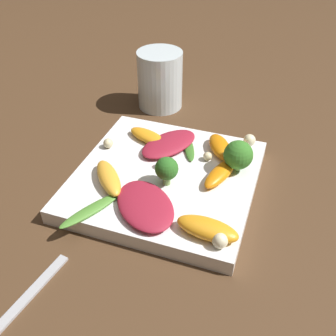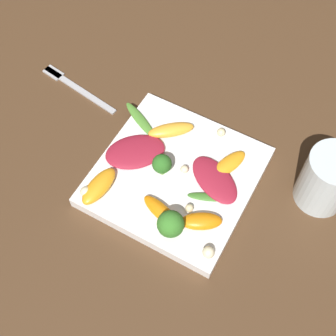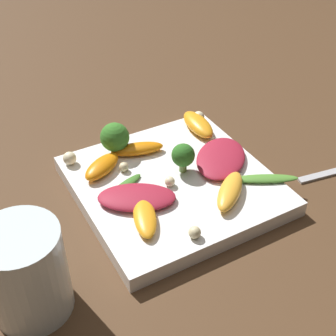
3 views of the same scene
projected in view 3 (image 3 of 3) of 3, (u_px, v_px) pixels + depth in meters
name	position (u px, v px, depth m)	size (l,w,h in m)	color
ground_plane	(173.00, 191.00, 0.63)	(2.40, 2.40, 0.00)	#4C331E
plate	(173.00, 185.00, 0.62)	(0.25, 0.25, 0.02)	white
drinking_glass	(26.00, 273.00, 0.46)	(0.08, 0.08, 0.10)	silver
radicchio_leaf_0	(137.00, 197.00, 0.58)	(0.09, 0.11, 0.01)	maroon
radicchio_leaf_1	(220.00, 157.00, 0.64)	(0.12, 0.12, 0.01)	maroon
orange_segment_0	(137.00, 149.00, 0.66)	(0.04, 0.08, 0.02)	orange
orange_segment_1	(102.00, 167.00, 0.62)	(0.06, 0.07, 0.02)	orange
orange_segment_2	(198.00, 124.00, 0.70)	(0.08, 0.04, 0.02)	orange
orange_segment_3	(145.00, 217.00, 0.55)	(0.08, 0.05, 0.01)	orange
orange_segment_4	(230.00, 191.00, 0.58)	(0.07, 0.08, 0.02)	#FCAD33
broccoli_floret_0	(115.00, 137.00, 0.65)	(0.04, 0.04, 0.05)	#84AD5B
broccoli_floret_1	(183.00, 156.00, 0.62)	(0.03, 0.03, 0.04)	#7A9E51
arugula_sprig_0	(265.00, 179.00, 0.61)	(0.06, 0.09, 0.01)	#518E33
arugula_sprig_1	(124.00, 186.00, 0.60)	(0.04, 0.06, 0.01)	#3D7528
macadamia_nut_0	(170.00, 182.00, 0.60)	(0.01, 0.01, 0.01)	beige
macadamia_nut_1	(198.00, 117.00, 0.72)	(0.02, 0.02, 0.02)	beige
macadamia_nut_2	(195.00, 232.00, 0.53)	(0.01, 0.01, 0.01)	beige
macadamia_nut_3	(70.00, 158.00, 0.64)	(0.02, 0.02, 0.02)	beige
macadamia_nut_4	(124.00, 167.00, 0.63)	(0.01, 0.01, 0.01)	beige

